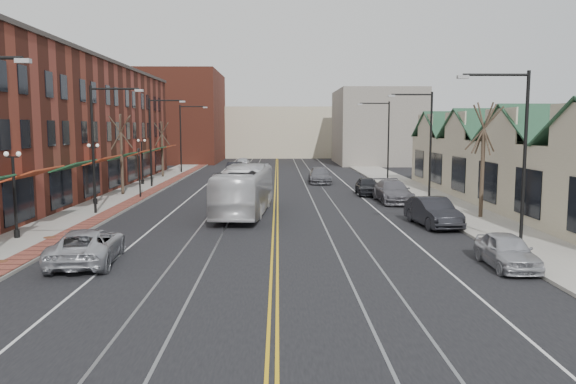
{
  "coord_description": "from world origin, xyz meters",
  "views": [
    {
      "loc": [
        0.15,
        -19.57,
        5.65
      ],
      "look_at": [
        0.7,
        11.41,
        2.0
      ],
      "focal_mm": 35.0,
      "sensor_mm": 36.0,
      "label": 1
    }
  ],
  "objects_px": {
    "transit_bus": "(245,190)",
    "parked_suv": "(87,246)",
    "parked_car_c": "(393,192)",
    "parked_car_d": "(367,186)",
    "parked_car_a": "(507,251)",
    "parked_car_b": "(433,212)"
  },
  "relations": [
    {
      "from": "parked_car_c",
      "to": "parked_car_d",
      "type": "xyz_separation_m",
      "value": [
        -1.16,
        4.57,
        -0.07
      ]
    },
    {
      "from": "parked_car_a",
      "to": "parked_car_d",
      "type": "xyz_separation_m",
      "value": [
        -1.8,
        23.86,
        0.05
      ]
    },
    {
      "from": "parked_suv",
      "to": "parked_car_a",
      "type": "relative_size",
      "value": 1.28
    },
    {
      "from": "transit_bus",
      "to": "parked_car_a",
      "type": "relative_size",
      "value": 2.73
    },
    {
      "from": "parked_car_d",
      "to": "parked_car_a",
      "type": "bearing_deg",
      "value": -83.6
    },
    {
      "from": "parked_car_c",
      "to": "transit_bus",
      "type": "bearing_deg",
      "value": -154.94
    },
    {
      "from": "parked_car_b",
      "to": "parked_car_d",
      "type": "bearing_deg",
      "value": 88.8
    },
    {
      "from": "parked_car_c",
      "to": "parked_car_d",
      "type": "height_order",
      "value": "parked_car_c"
    },
    {
      "from": "transit_bus",
      "to": "parked_car_b",
      "type": "relative_size",
      "value": 2.24
    },
    {
      "from": "transit_bus",
      "to": "parked_car_d",
      "type": "distance_m",
      "value": 13.77
    },
    {
      "from": "parked_car_a",
      "to": "parked_car_d",
      "type": "distance_m",
      "value": 23.93
    },
    {
      "from": "parked_suv",
      "to": "parked_car_c",
      "type": "distance_m",
      "value": 24.53
    },
    {
      "from": "transit_bus",
      "to": "parked_suv",
      "type": "distance_m",
      "value": 14.12
    },
    {
      "from": "parked_car_b",
      "to": "parked_car_c",
      "type": "bearing_deg",
      "value": 84.7
    },
    {
      "from": "parked_suv",
      "to": "parked_car_d",
      "type": "relative_size",
      "value": 1.2
    },
    {
      "from": "transit_bus",
      "to": "parked_suv",
      "type": "bearing_deg",
      "value": 70.45
    },
    {
      "from": "transit_bus",
      "to": "parked_car_c",
      "type": "bearing_deg",
      "value": -148.81
    },
    {
      "from": "transit_bus",
      "to": "parked_car_a",
      "type": "xyz_separation_m",
      "value": [
        11.3,
        -13.93,
        -0.86
      ]
    },
    {
      "from": "transit_bus",
      "to": "parked_car_b",
      "type": "xyz_separation_m",
      "value": [
        10.91,
        -4.58,
        -0.73
      ]
    },
    {
      "from": "transit_bus",
      "to": "parked_car_b",
      "type": "height_order",
      "value": "transit_bus"
    },
    {
      "from": "transit_bus",
      "to": "parked_car_c",
      "type": "relative_size",
      "value": 1.98
    },
    {
      "from": "parked_suv",
      "to": "parked_car_c",
      "type": "height_order",
      "value": "parked_car_c"
    }
  ]
}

